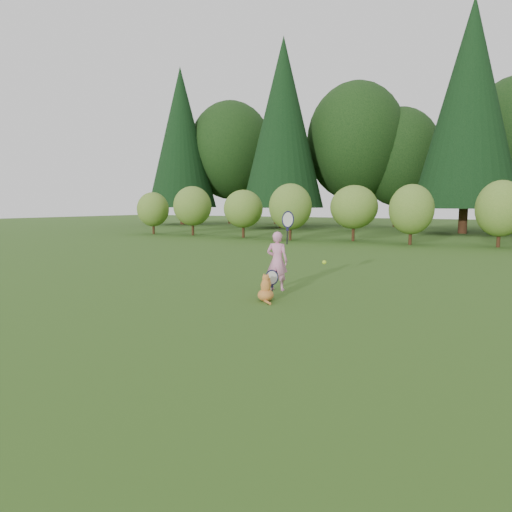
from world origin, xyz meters
The scene contains 6 objects.
ground centered at (0.00, 0.00, 0.00)m, with size 100.00×100.00×0.00m, color #204A14.
shrub_row centered at (0.00, 13.00, 1.40)m, with size 28.00×3.00×2.80m, color #477424, non-canonical shape.
woodland_backdrop centered at (0.00, 23.00, 7.50)m, with size 48.00×10.00×15.00m, color black, non-canonical shape.
child centered at (0.55, 1.06, 0.62)m, with size 0.67×0.38×1.77m.
cat centered at (0.78, 0.13, 0.25)m, with size 0.48×0.70×0.67m.
tennis_ball centered at (1.60, 0.85, 0.66)m, with size 0.08×0.08×0.08m.
Camera 1 is at (4.28, -6.52, 1.70)m, focal length 30.00 mm.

